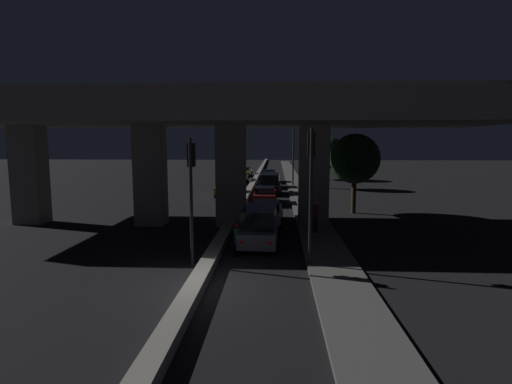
# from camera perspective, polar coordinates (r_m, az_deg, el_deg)

# --- Properties ---
(ground_plane) EXTENTS (200.00, 200.00, 0.00)m
(ground_plane) POSITION_cam_1_polar(r_m,az_deg,el_deg) (14.41, -8.43, -13.61)
(ground_plane) COLOR black
(median_divider) EXTENTS (0.62, 126.00, 0.41)m
(median_divider) POSITION_cam_1_polar(r_m,az_deg,el_deg) (48.52, -0.35, 1.40)
(median_divider) COLOR gray
(median_divider) RESTS_ON ground_plane
(sidewalk_right) EXTENTS (2.10, 126.00, 0.14)m
(sidewalk_right) POSITION_cam_1_polar(r_m,az_deg,el_deg) (41.57, 6.08, 0.20)
(sidewalk_right) COLOR #5B5956
(sidewalk_right) RESTS_ON ground_plane
(elevated_overpass) EXTENTS (32.13, 10.59, 8.56)m
(elevated_overpass) POSITION_cam_1_polar(r_m,az_deg,el_deg) (24.26, -4.40, 10.51)
(elevated_overpass) COLOR gray
(elevated_overpass) RESTS_ON ground_plane
(traffic_light_left_of_median) EXTENTS (0.30, 0.49, 5.24)m
(traffic_light_left_of_median) POSITION_cam_1_polar(r_m,az_deg,el_deg) (16.36, -9.23, 1.73)
(traffic_light_left_of_median) COLOR black
(traffic_light_left_of_median) RESTS_ON ground_plane
(traffic_light_right_of_median) EXTENTS (0.30, 0.49, 5.64)m
(traffic_light_right_of_median) POSITION_cam_1_polar(r_m,az_deg,el_deg) (16.03, 7.85, 2.58)
(traffic_light_right_of_median) COLOR black
(traffic_light_right_of_median) RESTS_ON ground_plane
(street_lamp) EXTENTS (1.96, 0.32, 7.15)m
(street_lamp) POSITION_cam_1_polar(r_m,az_deg,el_deg) (45.93, 4.99, 6.11)
(street_lamp) COLOR #2D2D30
(street_lamp) RESTS_ON ground_plane
(car_grey_lead) EXTENTS (2.03, 4.28, 1.89)m
(car_grey_lead) POSITION_cam_1_polar(r_m,az_deg,el_deg) (19.67, 0.53, -4.89)
(car_grey_lead) COLOR #515459
(car_grey_lead) RESTS_ON ground_plane
(car_white_second) EXTENTS (2.10, 4.51, 1.39)m
(car_white_second) POSITION_cam_1_polar(r_m,az_deg,el_deg) (25.15, 1.51, -2.82)
(car_white_second) COLOR silver
(car_white_second) RESTS_ON ground_plane
(car_dark_red_third) EXTENTS (1.97, 4.59, 1.42)m
(car_dark_red_third) POSITION_cam_1_polar(r_m,az_deg,el_deg) (33.08, 1.27, -0.36)
(car_dark_red_third) COLOR #591414
(car_dark_red_third) RESTS_ON ground_plane
(car_black_fourth) EXTENTS (2.20, 4.19, 1.98)m
(car_black_fourth) POSITION_cam_1_polar(r_m,az_deg,el_deg) (38.98, 2.11, 1.19)
(car_black_fourth) COLOR black
(car_black_fourth) RESTS_ON ground_plane
(car_dark_red_fifth) EXTENTS (2.12, 4.18, 1.71)m
(car_dark_red_fifth) POSITION_cam_1_polar(r_m,az_deg,el_deg) (44.60, 1.96, 1.77)
(car_dark_red_fifth) COLOR #591414
(car_dark_red_fifth) RESTS_ON ground_plane
(car_grey_sixth) EXTENTS (1.98, 4.62, 1.59)m
(car_grey_sixth) POSITION_cam_1_polar(r_m,az_deg,el_deg) (50.49, 1.79, 2.32)
(car_grey_sixth) COLOR #515459
(car_grey_sixth) RESTS_ON ground_plane
(car_taxi_yellow_lead_oncoming) EXTENTS (1.92, 4.73, 1.46)m
(car_taxi_yellow_lead_oncoming) POSITION_cam_1_polar(r_m,az_deg,el_deg) (38.00, -4.20, 0.63)
(car_taxi_yellow_lead_oncoming) COLOR gold
(car_taxi_yellow_lead_oncoming) RESTS_ON ground_plane
(car_black_second_oncoming) EXTENTS (2.03, 4.51, 1.49)m
(car_black_second_oncoming) POSITION_cam_1_polar(r_m,az_deg,el_deg) (49.58, -2.35, 2.19)
(car_black_second_oncoming) COLOR black
(car_black_second_oncoming) RESTS_ON ground_plane
(car_taxi_yellow_third_oncoming) EXTENTS (1.97, 4.68, 1.32)m
(car_taxi_yellow_third_oncoming) POSITION_cam_1_polar(r_m,az_deg,el_deg) (59.56, -1.58, 2.94)
(car_taxi_yellow_third_oncoming) COLOR gold
(car_taxi_yellow_third_oncoming) RESTS_ON ground_plane
(motorcycle_blue_filtering_near) EXTENTS (0.32, 1.92, 1.38)m
(motorcycle_blue_filtering_near) POSITION_cam_1_polar(r_m,az_deg,el_deg) (18.63, -2.70, -6.83)
(motorcycle_blue_filtering_near) COLOR black
(motorcycle_blue_filtering_near) RESTS_ON ground_plane
(pedestrian_on_sidewalk) EXTENTS (0.31, 0.31, 1.76)m
(pedestrian_on_sidewalk) POSITION_cam_1_polar(r_m,az_deg,el_deg) (22.19, 8.49, -3.43)
(pedestrian_on_sidewalk) COLOR black
(pedestrian_on_sidewalk) RESTS_ON sidewalk_right
(roadside_tree_kerbside_near) EXTENTS (3.54, 3.54, 5.68)m
(roadside_tree_kerbside_near) POSITION_cam_1_polar(r_m,az_deg,el_deg) (29.17, 13.93, 4.60)
(roadside_tree_kerbside_near) COLOR #38281C
(roadside_tree_kerbside_near) RESTS_ON ground_plane
(roadside_tree_kerbside_mid) EXTENTS (3.56, 3.56, 5.73)m
(roadside_tree_kerbside_mid) POSITION_cam_1_polar(r_m,az_deg,el_deg) (44.14, 10.17, 5.54)
(roadside_tree_kerbside_mid) COLOR #38281C
(roadside_tree_kerbside_mid) RESTS_ON ground_plane
(roadside_tree_kerbside_far) EXTENTS (4.30, 4.30, 6.38)m
(roadside_tree_kerbside_far) POSITION_cam_1_polar(r_m,az_deg,el_deg) (54.90, 8.38, 6.19)
(roadside_tree_kerbside_far) COLOR #2D2116
(roadside_tree_kerbside_far) RESTS_ON ground_plane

